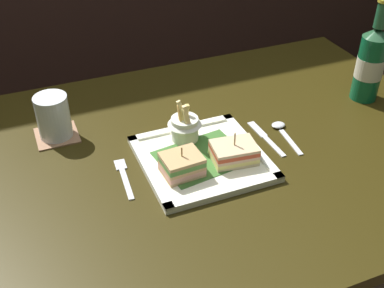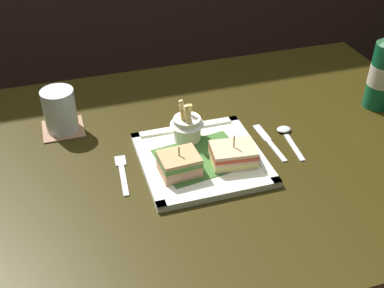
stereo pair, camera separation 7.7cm
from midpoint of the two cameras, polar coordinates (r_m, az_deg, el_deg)
dining_table at (r=1.18m, az=0.84°, el=-5.80°), size 1.40×0.90×0.76m
square_plate at (r=1.09m, az=3.16°, el=-1.86°), size 0.27×0.27×0.02m
sandwich_half_left at (r=1.03m, az=0.62°, el=-2.45°), size 0.09×0.07×0.07m
sandwich_half_right at (r=1.07m, az=6.97°, el=-1.32°), size 0.10×0.08×0.07m
fries_cup at (r=1.12m, az=1.38°, el=2.31°), size 0.08×0.08×0.11m
drink_coaster at (r=1.23m, az=-13.25°, el=1.71°), size 0.10×0.10×0.00m
water_glass at (r=1.20m, az=-13.55°, el=3.58°), size 0.08×0.08×0.11m
fork at (r=1.07m, az=-6.19°, el=-3.38°), size 0.03×0.14×0.00m
knife at (r=1.18m, az=10.88°, el=0.34°), size 0.02×0.16×0.00m
spoon at (r=1.20m, az=12.94°, el=1.09°), size 0.04×0.14×0.01m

